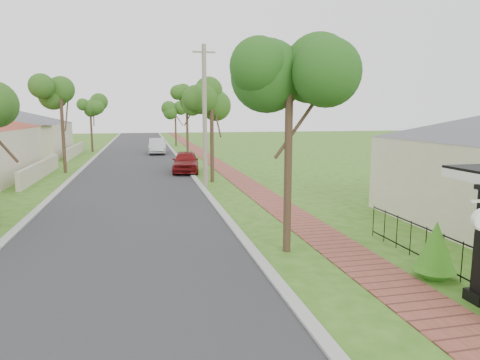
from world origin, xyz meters
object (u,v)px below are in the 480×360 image
object	(u,v)px
parked_car_white	(158,146)
near_tree	(290,84)
utility_pole	(205,116)
parked_car_red	(186,162)

from	to	relation	value
parked_car_white	near_tree	distance (m)	31.59
utility_pole	parked_car_white	bearing A→B (deg)	95.49
parked_car_red	near_tree	distance (m)	17.83
near_tree	utility_pole	xyz separation A→B (m)	(-0.73, 11.46, -0.94)
parked_car_red	near_tree	xyz separation A→B (m)	(1.23, -17.33, 4.03)
near_tree	parked_car_red	bearing A→B (deg)	94.07
parked_car_red	utility_pole	size ratio (longest dim) A/B	0.56
parked_car_red	utility_pole	world-z (taller)	utility_pole
utility_pole	near_tree	bearing A→B (deg)	-86.34
parked_car_white	near_tree	world-z (taller)	near_tree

